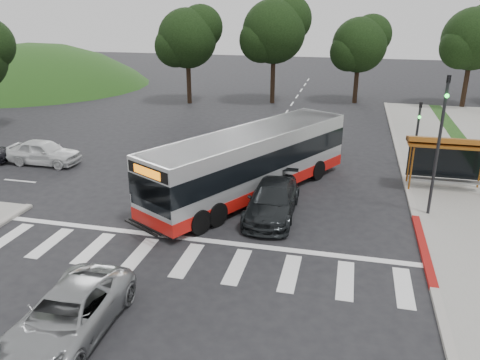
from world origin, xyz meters
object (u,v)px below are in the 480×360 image
(dark_sedan, at_px, (272,200))
(silver_suv_south, at_px, (68,315))
(pedestrian, at_px, (191,213))
(transit_bus, at_px, (252,164))

(dark_sedan, xyz_separation_m, silver_suv_south, (-4.42, -9.81, -0.06))
(pedestrian, bearing_deg, silver_suv_south, 107.79)
(pedestrian, distance_m, dark_sedan, 3.94)
(silver_suv_south, bearing_deg, transit_bus, 74.87)
(dark_sedan, distance_m, silver_suv_south, 10.76)
(transit_bus, relative_size, pedestrian, 7.79)
(pedestrian, distance_m, silver_suv_south, 7.56)
(transit_bus, xyz_separation_m, dark_sedan, (1.50, -2.32, -0.89))
(transit_bus, distance_m, pedestrian, 5.03)
(silver_suv_south, bearing_deg, pedestrian, 78.85)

